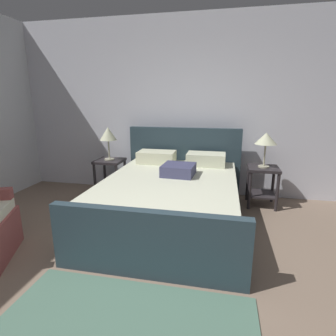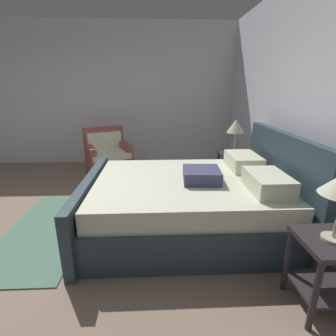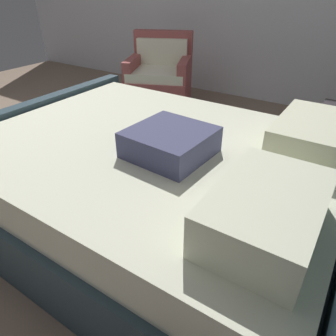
# 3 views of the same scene
# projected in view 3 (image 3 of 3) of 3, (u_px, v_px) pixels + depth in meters

# --- Properties ---
(ground_plane) EXTENTS (5.85, 6.01, 0.02)m
(ground_plane) POSITION_uv_depth(u_px,v_px,m) (2.00, 160.00, 2.87)
(ground_plane) COLOR #846D5B
(bed) EXTENTS (1.80, 2.30, 1.14)m
(bed) POSITION_uv_depth(u_px,v_px,m) (163.00, 185.00, 1.90)
(bed) COLOR #2B3E47
(bed) RESTS_ON ground
(armchair) EXTENTS (0.96, 0.95, 0.90)m
(armchair) POSITION_uv_depth(u_px,v_px,m) (160.00, 82.00, 3.81)
(armchair) COLOR #994A48
(armchair) RESTS_ON ground
(area_rug) EXTENTS (1.88, 0.90, 0.01)m
(area_rug) POSITION_uv_depth(u_px,v_px,m) (11.00, 158.00, 2.88)
(area_rug) COLOR #527764
(area_rug) RESTS_ON ground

